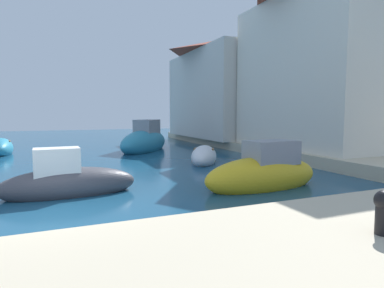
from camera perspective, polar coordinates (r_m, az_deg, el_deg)
ground at (r=7.51m, az=-24.58°, el=-12.47°), size 80.00×80.00×0.00m
quay_promenade at (r=8.12m, az=7.71°, el=-8.85°), size 44.00×32.00×0.50m
moored_boat_0 at (r=20.96m, az=-30.53°, el=-0.65°), size 1.53×3.21×1.14m
moored_boat_1 at (r=20.04m, az=-8.28°, el=0.45°), size 4.66×5.30×2.23m
moored_boat_4 at (r=14.90m, az=2.10°, el=-2.19°), size 2.49×3.19×1.01m
moored_boat_7 at (r=9.62m, az=-20.93°, el=-6.25°), size 3.67×1.24×1.54m
moored_boat_9 at (r=10.11m, az=12.43°, el=-5.03°), size 4.00×1.61×1.70m
waterfront_building_main at (r=18.44m, az=21.71°, el=12.82°), size 5.58×8.47×8.40m
waterfront_building_annex at (r=25.55m, az=7.35°, el=9.91°), size 5.97×6.76×7.47m
waterfront_building_far at (r=25.65m, az=7.23°, el=9.97°), size 7.39×10.52×7.52m
quayside_tree at (r=22.00m, az=13.65°, el=9.96°), size 3.34×3.34×5.24m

